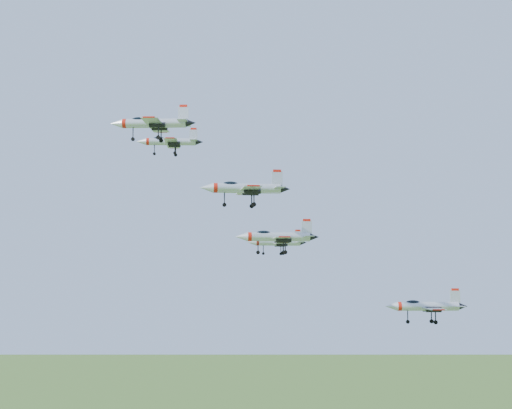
{
  "coord_description": "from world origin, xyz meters",
  "views": [
    {
      "loc": [
        12.25,
        -113.35,
        112.3
      ],
      "look_at": [
        4.88,
        -1.21,
        123.33
      ],
      "focal_mm": 50.0,
      "sensor_mm": 36.0,
      "label": 1
    }
  ],
  "objects": [
    {
      "name": "jet_lead",
      "position": [
        -12.42,
        15.64,
        136.84
      ],
      "size": [
        12.44,
        10.34,
        3.32
      ],
      "rotation": [
        0.0,
        0.0,
        0.11
      ],
      "color": "silver"
    },
    {
      "name": "jet_left_high",
      "position": [
        -11.54,
        -3.67,
        136.18
      ],
      "size": [
        13.76,
        11.31,
        3.69
      ],
      "rotation": [
        0.0,
        0.0,
        0.02
      ],
      "color": "silver"
    },
    {
      "name": "jet_trail",
      "position": [
        30.72,
        -3.18,
        107.51
      ],
      "size": [
        12.65,
        10.49,
        3.38
      ],
      "rotation": [
        0.0,
        0.0,
        0.09
      ],
      "color": "silver"
    },
    {
      "name": "jet_left_low",
      "position": [
        7.65,
        10.19,
        117.84
      ],
      "size": [
        10.5,
        8.86,
        2.83
      ],
      "rotation": [
        0.0,
        0.0,
        0.22
      ],
      "color": "silver"
    },
    {
      "name": "jet_right_high",
      "position": [
        4.31,
        -17.18,
        124.02
      ],
      "size": [
        12.49,
        10.51,
        3.36
      ],
      "rotation": [
        0.0,
        0.0,
        0.21
      ],
      "color": "silver"
    },
    {
      "name": "jet_right_low",
      "position": [
        8.38,
        -9.31,
        117.79
      ],
      "size": [
        12.42,
        10.38,
        3.32
      ],
      "rotation": [
        0.0,
        0.0,
        0.15
      ],
      "color": "silver"
    }
  ]
}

